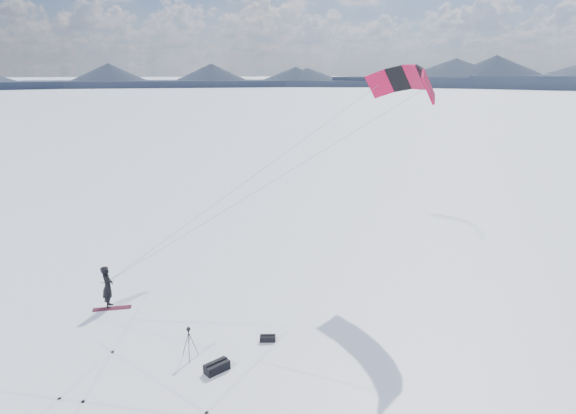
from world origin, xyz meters
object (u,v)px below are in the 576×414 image
object	(u,v)px
snowboard	(112,308)
gear_bag_b	(268,338)
snowkiter	(110,307)
tripod	(189,338)
gear_bag_a	(217,367)

from	to	relation	value
snowboard	gear_bag_b	distance (m)	7.51
snowkiter	tripod	xyz separation A→B (m)	(3.26, -4.93, 0.80)
snowkiter	snowboard	size ratio (longest dim) A/B	1.20
snowboard	gear_bag_b	world-z (taller)	gear_bag_b
tripod	snowkiter	bearing A→B (deg)	101.32
tripod	gear_bag_a	bearing A→B (deg)	-73.14
snowboard	gear_bag_b	size ratio (longest dim) A/B	2.49
gear_bag_b	gear_bag_a	bearing A→B (deg)	-131.62
snowkiter	snowboard	xyz separation A→B (m)	(0.12, -0.22, 0.02)
snowboard	tripod	xyz separation A→B (m)	(3.14, -4.71, 0.77)
snowboard	gear_bag_a	xyz separation A→B (m)	(4.01, -5.78, 0.15)
tripod	gear_bag_b	distance (m)	3.12
snowkiter	snowboard	distance (m)	0.25
snowkiter	gear_bag_b	xyz separation A→B (m)	(6.27, -4.52, 0.12)
tripod	gear_bag_b	xyz separation A→B (m)	(3.01, 0.41, -0.68)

